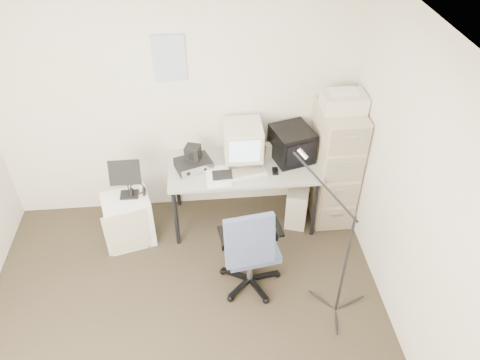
{
  "coord_description": "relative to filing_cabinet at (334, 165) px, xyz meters",
  "views": [
    {
      "loc": [
        0.25,
        -2.27,
        3.56
      ],
      "look_at": [
        0.55,
        0.95,
        0.95
      ],
      "focal_mm": 35.0,
      "sensor_mm": 36.0,
      "label": 1
    }
  ],
  "objects": [
    {
      "name": "floor",
      "position": [
        -1.58,
        -1.48,
        -0.66
      ],
      "size": [
        3.6,
        3.6,
        0.01
      ],
      "primitive_type": "cube",
      "color": "#31291B",
      "rests_on": "ground"
    },
    {
      "name": "ceiling",
      "position": [
        -1.58,
        -1.48,
        1.85
      ],
      "size": [
        3.6,
        3.6,
        0.01
      ],
      "primitive_type": "cube",
      "color": "white",
      "rests_on": "ground"
    },
    {
      "name": "wall_back",
      "position": [
        -1.58,
        0.32,
        0.6
      ],
      "size": [
        3.6,
        0.02,
        2.5
      ],
      "primitive_type": "cube",
      "color": "white",
      "rests_on": "ground"
    },
    {
      "name": "wall_right",
      "position": [
        0.22,
        -1.48,
        0.6
      ],
      "size": [
        0.02,
        3.6,
        2.5
      ],
      "primitive_type": "cube",
      "color": "white",
      "rests_on": "ground"
    },
    {
      "name": "wall_calendar",
      "position": [
        -1.6,
        0.31,
        1.1
      ],
      "size": [
        0.3,
        0.02,
        0.44
      ],
      "primitive_type": "cube",
      "color": "white",
      "rests_on": "wall_back"
    },
    {
      "name": "filing_cabinet",
      "position": [
        0.0,
        0.0,
        0.0
      ],
      "size": [
        0.4,
        0.6,
        1.3
      ],
      "primitive_type": "cube",
      "color": "#CAB48A",
      "rests_on": "floor"
    },
    {
      "name": "printer",
      "position": [
        0.0,
        0.01,
        0.73
      ],
      "size": [
        0.41,
        0.28,
        0.16
      ],
      "primitive_type": "cube",
      "rotation": [
        0.0,
        0.0,
        0.01
      ],
      "color": "silver",
      "rests_on": "filing_cabinet"
    },
    {
      "name": "desk",
      "position": [
        -0.95,
        -0.03,
        -0.29
      ],
      "size": [
        1.5,
        0.7,
        0.73
      ],
      "primitive_type": "cube",
      "color": "#9A9B8F",
      "rests_on": "floor"
    },
    {
      "name": "crt_monitor",
      "position": [
        -0.95,
        0.06,
        0.29
      ],
      "size": [
        0.38,
        0.4,
        0.41
      ],
      "primitive_type": "cube",
      "rotation": [
        0.0,
        0.0,
        0.0
      ],
      "color": "silver",
      "rests_on": "desk"
    },
    {
      "name": "crt_tv",
      "position": [
        -0.45,
        0.06,
        0.25
      ],
      "size": [
        0.46,
        0.47,
        0.34
      ],
      "primitive_type": "cube",
      "rotation": [
        0.0,
        0.0,
        0.27
      ],
      "color": "black",
      "rests_on": "desk"
    },
    {
      "name": "desk_speaker",
      "position": [
        -0.68,
        0.11,
        0.15
      ],
      "size": [
        0.1,
        0.1,
        0.15
      ],
      "primitive_type": "cube",
      "rotation": [
        0.0,
        0.0,
        0.27
      ],
      "color": "beige",
      "rests_on": "desk"
    },
    {
      "name": "keyboard",
      "position": [
        -0.97,
        -0.18,
        0.09
      ],
      "size": [
        0.48,
        0.26,
        0.03
      ],
      "primitive_type": "cube",
      "rotation": [
        0.0,
        0.0,
        0.23
      ],
      "color": "silver",
      "rests_on": "desk"
    },
    {
      "name": "mouse",
      "position": [
        -0.65,
        -0.17,
        0.09
      ],
      "size": [
        0.06,
        0.1,
        0.03
      ],
      "primitive_type": "cube",
      "rotation": [
        0.0,
        0.0,
        -0.07
      ],
      "color": "black",
      "rests_on": "desk"
    },
    {
      "name": "radio_receiver",
      "position": [
        -1.45,
        -0.03,
        0.13
      ],
      "size": [
        0.4,
        0.34,
        0.1
      ],
      "primitive_type": "cube",
      "rotation": [
        0.0,
        0.0,
        0.34
      ],
      "color": "black",
      "rests_on": "desk"
    },
    {
      "name": "radio_speaker",
      "position": [
        -1.44,
        0.01,
        0.25
      ],
      "size": [
        0.17,
        0.17,
        0.14
      ],
      "primitive_type": "cube",
      "rotation": [
        0.0,
        0.0,
        -0.32
      ],
      "color": "black",
      "rests_on": "radio_receiver"
    },
    {
      "name": "papers",
      "position": [
        -1.21,
        -0.2,
        0.09
      ],
      "size": [
        0.24,
        0.33,
        0.02
      ],
      "primitive_type": "cube",
      "rotation": [
        0.0,
        0.0,
        0.02
      ],
      "color": "white",
      "rests_on": "desk"
    },
    {
      "name": "pc_tower",
      "position": [
        -0.35,
        -0.04,
        -0.43
      ],
      "size": [
        0.35,
        0.52,
        0.44
      ],
      "primitive_type": "cube",
      "rotation": [
        0.0,
        0.0,
        -0.31
      ],
      "color": "silver",
      "rests_on": "floor"
    },
    {
      "name": "office_chair",
      "position": [
        -0.97,
        -0.91,
        -0.14
      ],
      "size": [
        0.67,
        0.67,
        1.03
      ],
      "primitive_type": "cube",
      "rotation": [
        0.0,
        0.0,
        0.15
      ],
      "color": "#454E6C",
      "rests_on": "floor"
    },
    {
      "name": "side_cart",
      "position": [
        -2.13,
        -0.23,
        -0.37
      ],
      "size": [
        0.53,
        0.46,
        0.56
      ],
      "primitive_type": "cube",
      "rotation": [
        0.0,
        0.0,
        0.25
      ],
      "color": "white",
      "rests_on": "floor"
    },
    {
      "name": "music_stand",
      "position": [
        -2.09,
        -0.18,
        0.12
      ],
      "size": [
        0.32,
        0.22,
        0.43
      ],
      "primitive_type": "cube",
      "rotation": [
        0.0,
        0.0,
        0.22
      ],
      "color": "black",
      "rests_on": "side_cart"
    },
    {
      "name": "headphones",
      "position": [
        -2.0,
        -0.18,
        -0.04
      ],
      "size": [
        0.18,
        0.18,
        0.03
      ],
      "primitive_type": "torus",
      "rotation": [
        0.0,
        0.0,
        -0.12
      ],
      "color": "black",
      "rests_on": "side_cart"
    },
    {
      "name": "mic_stand",
      "position": [
        -0.23,
        -1.29,
        0.1
      ],
      "size": [
        0.03,
        0.03,
        1.49
      ],
      "primitive_type": "cylinder",
      "rotation": [
        0.0,
        0.0,
        2.34
      ],
      "color": "black",
      "rests_on": "floor"
    }
  ]
}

